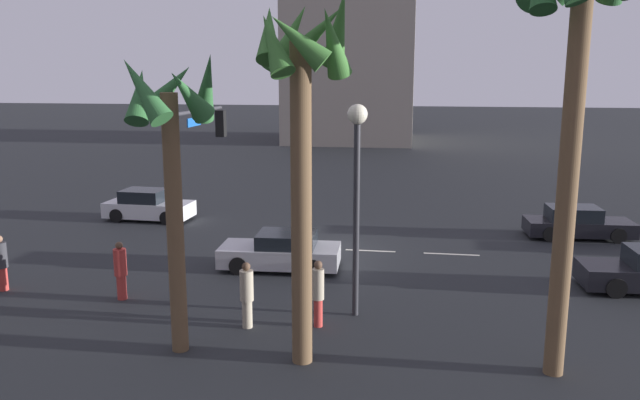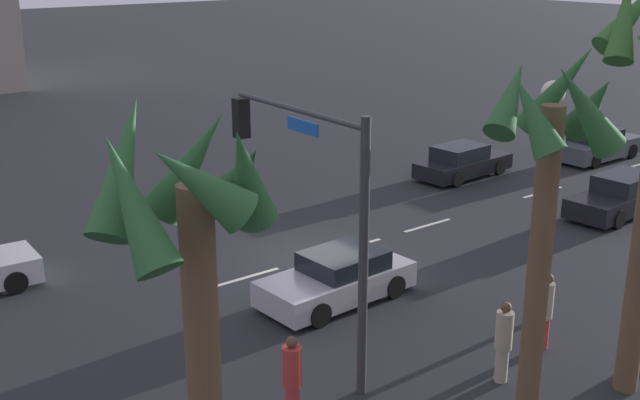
{
  "view_description": "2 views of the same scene",
  "coord_description": "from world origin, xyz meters",
  "px_view_note": "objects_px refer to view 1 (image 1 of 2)",
  "views": [
    {
      "loc": [
        -3.46,
        24.0,
        6.92
      ],
      "look_at": [
        0.2,
        0.54,
        2.1
      ],
      "focal_mm": 35.39,
      "sensor_mm": 36.0,
      "label": 1
    },
    {
      "loc": [
        13.34,
        17.66,
        8.94
      ],
      "look_at": [
        0.35,
        0.81,
        2.13
      ],
      "focal_mm": 44.22,
      "sensor_mm": 36.0,
      "label": 2
    }
  ],
  "objects_px": {
    "car_0": "(577,223)",
    "pedestrian_3": "(247,293)",
    "pedestrian_0": "(121,269)",
    "palm_tree_2": "(575,51)",
    "palm_tree_1": "(303,98)",
    "car_1": "(281,252)",
    "car_2": "(148,206)",
    "streetlamp": "(357,170)",
    "palm_tree_3": "(172,135)",
    "pedestrian_1": "(1,262)",
    "pedestrian_2": "(318,291)",
    "building_0": "(353,15)",
    "traffic_signal": "(191,164)"
  },
  "relations": [
    {
      "from": "car_1",
      "to": "pedestrian_3",
      "type": "relative_size",
      "value": 2.32
    },
    {
      "from": "traffic_signal",
      "to": "palm_tree_2",
      "type": "distance_m",
      "value": 11.86
    },
    {
      "from": "pedestrian_0",
      "to": "streetlamp",
      "type": "bearing_deg",
      "value": 178.59
    },
    {
      "from": "pedestrian_3",
      "to": "car_1",
      "type": "bearing_deg",
      "value": -87.82
    },
    {
      "from": "pedestrian_3",
      "to": "palm_tree_1",
      "type": "xyz_separation_m",
      "value": [
        -1.91,
        1.73,
        5.36
      ]
    },
    {
      "from": "palm_tree_3",
      "to": "pedestrian_0",
      "type": "bearing_deg",
      "value": -45.31
    },
    {
      "from": "pedestrian_1",
      "to": "palm_tree_1",
      "type": "bearing_deg",
      "value": 161.8
    },
    {
      "from": "car_1",
      "to": "pedestrian_0",
      "type": "height_order",
      "value": "pedestrian_0"
    },
    {
      "from": "streetlamp",
      "to": "pedestrian_1",
      "type": "bearing_deg",
      "value": -1.78
    },
    {
      "from": "car_1",
      "to": "palm_tree_2",
      "type": "xyz_separation_m",
      "value": [
        -7.94,
        6.84,
        6.74
      ]
    },
    {
      "from": "streetlamp",
      "to": "pedestrian_0",
      "type": "relative_size",
      "value": 3.3
    },
    {
      "from": "streetlamp",
      "to": "palm_tree_3",
      "type": "xyz_separation_m",
      "value": [
        4.12,
        3.03,
        1.2
      ]
    },
    {
      "from": "pedestrian_1",
      "to": "palm_tree_1",
      "type": "distance_m",
      "value": 12.31
    },
    {
      "from": "pedestrian_0",
      "to": "building_0",
      "type": "bearing_deg",
      "value": -92.48
    },
    {
      "from": "pedestrian_2",
      "to": "pedestrian_3",
      "type": "bearing_deg",
      "value": 10.84
    },
    {
      "from": "car_1",
      "to": "traffic_signal",
      "type": "height_order",
      "value": "traffic_signal"
    },
    {
      "from": "pedestrian_1",
      "to": "palm_tree_3",
      "type": "relative_size",
      "value": 0.24
    },
    {
      "from": "pedestrian_0",
      "to": "palm_tree_1",
      "type": "xyz_separation_m",
      "value": [
        -6.35,
        3.28,
        5.38
      ]
    },
    {
      "from": "car_1",
      "to": "palm_tree_3",
      "type": "distance_m",
      "value": 8.61
    },
    {
      "from": "car_1",
      "to": "palm_tree_3",
      "type": "xyz_separation_m",
      "value": [
        1.06,
        7.03,
        4.84
      ]
    },
    {
      "from": "palm_tree_3",
      "to": "building_0",
      "type": "distance_m",
      "value": 51.72
    },
    {
      "from": "palm_tree_2",
      "to": "building_0",
      "type": "height_order",
      "value": "building_0"
    },
    {
      "from": "pedestrian_3",
      "to": "palm_tree_3",
      "type": "distance_m",
      "value": 4.94
    },
    {
      "from": "streetlamp",
      "to": "palm_tree_2",
      "type": "relative_size",
      "value": 0.61
    },
    {
      "from": "car_1",
      "to": "pedestrian_3",
      "type": "xyz_separation_m",
      "value": [
        -0.2,
        5.37,
        0.36
      ]
    },
    {
      "from": "pedestrian_3",
      "to": "building_0",
      "type": "xyz_separation_m",
      "value": [
        2.36,
        -49.56,
        11.6
      ]
    },
    {
      "from": "pedestrian_0",
      "to": "pedestrian_3",
      "type": "xyz_separation_m",
      "value": [
        -4.44,
        1.55,
        0.02
      ]
    },
    {
      "from": "pedestrian_1",
      "to": "building_0",
      "type": "height_order",
      "value": "building_0"
    },
    {
      "from": "palm_tree_1",
      "to": "palm_tree_2",
      "type": "relative_size",
      "value": 0.88
    },
    {
      "from": "car_1",
      "to": "pedestrian_0",
      "type": "relative_size",
      "value": 2.35
    },
    {
      "from": "traffic_signal",
      "to": "pedestrian_2",
      "type": "relative_size",
      "value": 3.13
    },
    {
      "from": "car_0",
      "to": "palm_tree_1",
      "type": "height_order",
      "value": "palm_tree_1"
    },
    {
      "from": "palm_tree_3",
      "to": "pedestrian_1",
      "type": "bearing_deg",
      "value": -24.77
    },
    {
      "from": "streetlamp",
      "to": "palm_tree_3",
      "type": "bearing_deg",
      "value": 36.35
    },
    {
      "from": "pedestrian_3",
      "to": "traffic_signal",
      "type": "bearing_deg",
      "value": -50.52
    },
    {
      "from": "pedestrian_3",
      "to": "palm_tree_1",
      "type": "relative_size",
      "value": 0.21
    },
    {
      "from": "car_2",
      "to": "palm_tree_1",
      "type": "distance_m",
      "value": 17.87
    },
    {
      "from": "car_0",
      "to": "pedestrian_2",
      "type": "height_order",
      "value": "pedestrian_2"
    },
    {
      "from": "pedestrian_0",
      "to": "palm_tree_2",
      "type": "bearing_deg",
      "value": 166.09
    },
    {
      "from": "car_0",
      "to": "pedestrian_3",
      "type": "xyz_separation_m",
      "value": [
        11.31,
        11.55,
        0.37
      ]
    },
    {
      "from": "pedestrian_3",
      "to": "streetlamp",
      "type": "bearing_deg",
      "value": -154.36
    },
    {
      "from": "pedestrian_0",
      "to": "palm_tree_2",
      "type": "xyz_separation_m",
      "value": [
        -12.18,
        3.02,
        6.39
      ]
    },
    {
      "from": "pedestrian_3",
      "to": "palm_tree_2",
      "type": "bearing_deg",
      "value": 169.26
    },
    {
      "from": "car_2",
      "to": "traffic_signal",
      "type": "height_order",
      "value": "traffic_signal"
    },
    {
      "from": "streetlamp",
      "to": "building_0",
      "type": "distance_m",
      "value": 49.18
    },
    {
      "from": "car_0",
      "to": "traffic_signal",
      "type": "relative_size",
      "value": 0.75
    },
    {
      "from": "car_1",
      "to": "pedestrian_0",
      "type": "xyz_separation_m",
      "value": [
        4.23,
        3.83,
        0.34
      ]
    },
    {
      "from": "car_1",
      "to": "streetlamp",
      "type": "bearing_deg",
      "value": 127.34
    },
    {
      "from": "palm_tree_3",
      "to": "car_2",
      "type": "bearing_deg",
      "value": -63.11
    },
    {
      "from": "streetlamp",
      "to": "building_0",
      "type": "relative_size",
      "value": 0.24
    }
  ]
}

